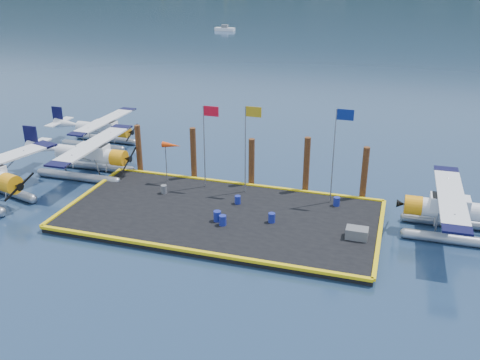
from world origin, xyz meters
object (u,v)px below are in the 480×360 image
object	(u,v)px
drum_0	(164,189)
piling_0	(139,150)
flagpole_blue	(337,142)
piling_4	(364,175)
windsock	(171,146)
drum_4	(337,201)
drum_2	(272,218)
flagpole_yellow	(248,136)
seaplane_d	(455,213)
seaplane_b	(89,157)
flagpole_red	(207,134)
drum_3	(223,220)
crate	(357,233)
drum_5	(238,200)
drum_1	(217,216)
piling_2	(252,164)
piling_3	(306,167)
seaplane_c	(102,131)
piling_1	(193,155)

from	to	relation	value
drum_0	piling_0	world-z (taller)	piling_0
flagpole_blue	piling_4	size ratio (longest dim) A/B	1.62
windsock	drum_4	bearing A→B (deg)	-1.99
drum_2	flagpole_yellow	world-z (taller)	flagpole_yellow
seaplane_d	piling_4	size ratio (longest dim) A/B	2.45
seaplane_b	windsock	bearing A→B (deg)	87.20
flagpole_red	windsock	bearing A→B (deg)	180.00
drum_3	crate	bearing A→B (deg)	5.32
flagpole_red	seaplane_b	bearing A→B (deg)	178.38
seaplane_b	flagpole_red	world-z (taller)	flagpole_red
drum_2	flagpole_yellow	size ratio (longest dim) A/B	0.10
drum_5	windsock	xyz separation A→B (m)	(-5.62, 2.06, 2.54)
drum_0	drum_1	world-z (taller)	drum_1
seaplane_b	piling_2	distance (m)	12.64
seaplane_b	drum_4	size ratio (longest dim) A/B	16.71
drum_3	piling_3	size ratio (longest dim) A/B	0.15
flagpole_yellow	piling_0	xyz separation A→B (m)	(-9.20, 1.60, -2.51)
piling_3	flagpole_yellow	bearing A→B (deg)	-157.15
drum_1	drum_3	distance (m)	0.65
flagpole_yellow	windsock	world-z (taller)	flagpole_yellow
piling_2	seaplane_d	bearing A→B (deg)	-13.56
drum_0	drum_2	world-z (taller)	drum_2
piling_3	drum_0	bearing A→B (deg)	-159.26
drum_5	drum_1	bearing A→B (deg)	-99.39
piling_0	seaplane_c	bearing A→B (deg)	140.56
seaplane_b	piling_0	size ratio (longest dim) A/B	2.50
drum_5	crate	xyz separation A→B (m)	(8.12, -2.48, 0.04)
piling_0	piling_4	size ratio (longest dim) A/B	1.00
seaplane_d	drum_5	world-z (taller)	seaplane_d
drum_0	flagpole_yellow	bearing A→B (deg)	19.27
flagpole_blue	seaplane_c	bearing A→B (deg)	162.37
drum_2	flagpole_red	distance (m)	7.91
piling_1	drum_3	bearing A→B (deg)	-56.14
crate	flagpole_blue	bearing A→B (deg)	113.98
drum_3	windsock	bearing A→B (deg)	136.88
drum_0	drum_2	distance (m)	8.55
drum_1	crate	xyz separation A→B (m)	(8.59, 0.33, -0.02)
seaplane_b	piling_3	distance (m)	16.63
crate	flagpole_blue	xyz separation A→B (m)	(-2.02, 4.54, 3.96)
drum_0	crate	bearing A→B (deg)	-10.79
flagpole_red	flagpole_blue	world-z (taller)	flagpole_blue
flagpole_red	piling_2	size ratio (longest dim) A/B	1.58
piling_3	piling_1	bearing A→B (deg)	180.00
drum_2	piling_0	bearing A→B (deg)	154.75
seaplane_c	windsock	distance (m)	12.16
flagpole_blue	flagpole_red	bearing A→B (deg)	180.00
drum_4	piling_0	bearing A→B (deg)	172.58
seaplane_b	drum_5	world-z (taller)	seaplane_b
drum_2	drum_3	world-z (taller)	drum_3
drum_5	piling_4	size ratio (longest dim) A/B	0.14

